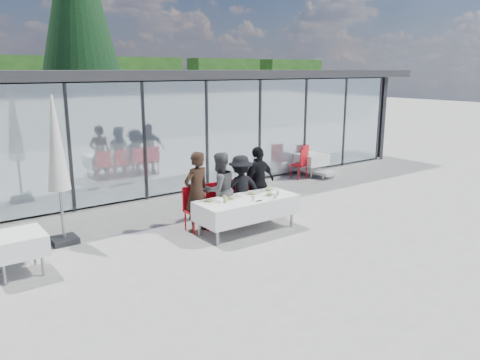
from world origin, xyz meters
name	(u,v)px	position (x,y,z in m)	size (l,w,h in m)	color
ground	(267,234)	(0.00, 0.00, 0.00)	(90.00, 90.00, 0.00)	#A2A099
pavilion	(169,106)	(2.00, 8.16, 2.15)	(14.80, 8.80, 3.44)	gray
dining_table	(247,208)	(-0.21, 0.43, 0.54)	(2.26, 0.96, 0.75)	white
diner_a	(197,192)	(-1.09, 1.06, 0.89)	(0.65, 0.65, 1.78)	#301F15
diner_chair_a	(194,206)	(-1.09, 1.18, 0.54)	(0.44, 0.44, 0.97)	red
diner_b	(219,190)	(-0.50, 1.06, 0.85)	(0.82, 0.82, 1.70)	#535353
diner_chair_b	(217,202)	(-0.50, 1.18, 0.54)	(0.44, 0.44, 0.97)	red
diner_c	(241,189)	(0.09, 1.06, 0.78)	(1.01, 1.01, 1.56)	black
diner_chair_c	(238,198)	(0.09, 1.18, 0.54)	(0.44, 0.44, 0.97)	red
diner_d	(258,182)	(0.61, 1.06, 0.86)	(1.01, 1.01, 1.72)	black
diner_chair_d	(255,194)	(0.61, 1.18, 0.54)	(0.44, 0.44, 0.97)	red
plate_a	(209,201)	(-1.05, 0.66, 0.78)	(0.27, 0.27, 0.07)	white
plate_b	(231,198)	(-0.56, 0.54, 0.78)	(0.27, 0.27, 0.07)	white
plate_c	(252,194)	(0.02, 0.58, 0.78)	(0.27, 0.27, 0.07)	white
plate_d	(268,190)	(0.55, 0.63, 0.78)	(0.27, 0.27, 0.07)	white
plate_extra	(270,195)	(0.31, 0.29, 0.78)	(0.27, 0.27, 0.07)	white
juice_bottle	(225,199)	(-0.81, 0.40, 0.83)	(0.06, 0.06, 0.16)	#9EBE4F
drinking_glasses	(269,196)	(0.18, 0.16, 0.80)	(0.78, 0.23, 0.10)	silver
folded_eyeglasses	(259,201)	(-0.15, 0.09, 0.76)	(0.14, 0.03, 0.01)	black
spare_table_left	(18,244)	(-4.72, 0.96, 0.55)	(0.86, 0.86, 0.74)	white
spare_table_right	(312,159)	(4.83, 3.56, 0.55)	(0.86, 0.86, 0.74)	white
spare_chair_a	(308,158)	(4.92, 3.81, 0.54)	(0.55, 0.55, 0.97)	red
spare_chair_b	(301,162)	(4.25, 3.43, 0.54)	(0.53, 0.53, 0.97)	red
market_umbrella	(56,152)	(-3.67, 2.05, 1.90)	(0.50, 0.50, 3.00)	black
lounger	(312,168)	(4.89, 3.56, 0.26)	(0.74, 1.39, 0.72)	silver
conifer_tree	(77,6)	(0.50, 13.00, 5.99)	(4.00, 4.00, 10.50)	#382316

